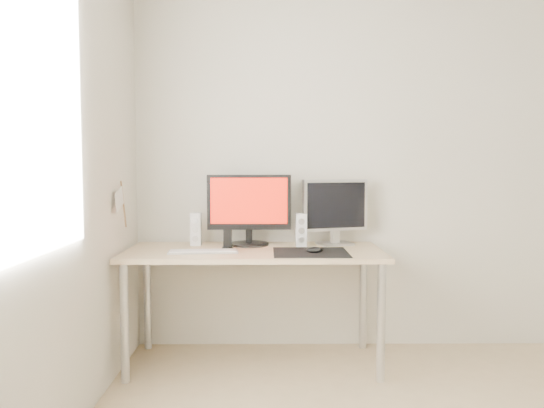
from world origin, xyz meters
name	(u,v)px	position (x,y,z in m)	size (l,w,h in m)	color
wall_back	(390,167)	(0.00, 1.75, 1.25)	(3.50, 3.50, 0.00)	silver
wall_left	(15,166)	(-1.75, 0.00, 1.25)	(3.50, 3.50, 0.00)	silver
window_pane	(16,95)	(-1.74, 0.00, 1.50)	(1.30, 1.30, 0.00)	white
mousepad	(311,252)	(-0.59, 1.26, 0.73)	(0.45, 0.40, 0.00)	black
mouse	(314,250)	(-0.57, 1.23, 0.75)	(0.10, 0.06, 0.04)	black
desk	(254,262)	(-0.93, 1.38, 0.65)	(1.60, 0.70, 0.73)	#D1B587
main_monitor	(249,207)	(-0.97, 1.57, 0.98)	(0.55, 0.26, 0.47)	black
second_monitor	(335,209)	(-0.40, 1.58, 0.97)	(0.44, 0.22, 0.43)	#B7B7BA
speaker_left	(196,229)	(-1.32, 1.57, 0.84)	(0.07, 0.08, 0.22)	white
speaker_right	(301,230)	(-0.63, 1.51, 0.84)	(0.07, 0.08, 0.22)	white
keyboard	(203,251)	(-1.23, 1.26, 0.74)	(0.43, 0.15, 0.02)	#B3B3B5
phone_dock	(228,243)	(-1.10, 1.40, 0.77)	(0.07, 0.06, 0.12)	black
pennant	(121,201)	(-1.72, 1.24, 1.05)	(0.01, 0.23, 0.29)	#A57F54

